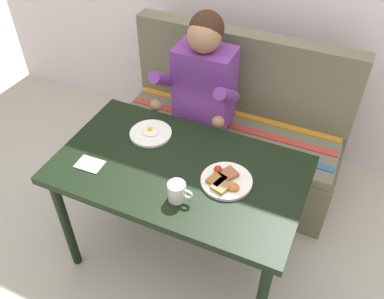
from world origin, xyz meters
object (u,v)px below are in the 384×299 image
at_px(coffee_mug, 177,191).
at_px(napkin, 90,164).
at_px(couch, 230,137).
at_px(plate_eggs, 151,133).
at_px(person, 200,94).
at_px(table, 179,179).
at_px(plate_breakfast, 225,181).

xyz_separation_m(coffee_mug, napkin, (-0.48, 0.02, -0.05)).
height_order(couch, plate_eggs, couch).
xyz_separation_m(couch, person, (-0.15, -0.17, 0.41)).
bearing_deg(coffee_mug, napkin, 177.49).
distance_m(table, coffee_mug, 0.24).
relative_size(plate_breakfast, plate_eggs, 1.09).
bearing_deg(couch, coffee_mug, -85.21).
bearing_deg(couch, plate_breakfast, -72.92).
distance_m(couch, napkin, 1.09).
height_order(plate_breakfast, coffee_mug, coffee_mug).
bearing_deg(person, couch, 49.85).
bearing_deg(table, coffee_mug, -66.54).
relative_size(person, napkin, 9.48).
bearing_deg(coffee_mug, couch, 94.79).
distance_m(coffee_mug, napkin, 0.48).
relative_size(couch, plate_eggs, 6.56).
distance_m(person, coffee_mug, 0.81).
relative_size(table, couch, 0.83).
bearing_deg(couch, napkin, -113.28).
xyz_separation_m(couch, plate_breakfast, (0.24, -0.77, 0.41)).
bearing_deg(coffee_mug, plate_breakfast, 48.15).
bearing_deg(plate_eggs, coffee_mug, -46.95).
height_order(plate_breakfast, plate_eggs, plate_breakfast).
distance_m(couch, plate_breakfast, 0.91).
distance_m(person, napkin, 0.79).
xyz_separation_m(couch, plate_eggs, (-0.24, -0.61, 0.41)).
relative_size(table, plate_breakfast, 5.02).
bearing_deg(plate_breakfast, napkin, -166.30).
bearing_deg(plate_eggs, person, 77.82).
height_order(coffee_mug, napkin, coffee_mug).
bearing_deg(plate_breakfast, table, 178.28).
relative_size(couch, napkin, 11.26).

